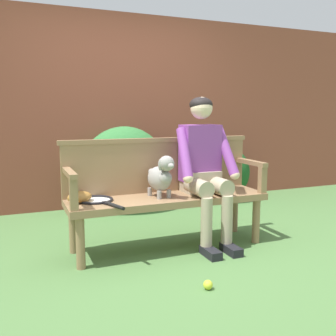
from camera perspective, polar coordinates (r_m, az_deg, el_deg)
The scene contains 13 objects.
ground_plane at distance 3.54m, azimuth 0.00°, elevation -11.66°, with size 40.00×40.00×0.00m, color #4C753D.
brick_garden_fence at distance 5.11m, azimuth -8.05°, elevation 8.33°, with size 8.00×0.30×2.43m, color brown.
hedge_bush_far_right at distance 5.40m, azimuth 7.91°, elevation -0.56°, with size 0.78×0.77×0.76m, color #194C1E.
hedge_bush_far_left at distance 4.79m, azimuth -6.46°, elevation -0.03°, with size 1.07×0.77×1.03m, color #337538.
garden_bench at distance 3.42m, azimuth 0.00°, elevation -5.17°, with size 1.77×0.49×0.47m.
bench_backrest at distance 3.56m, azimuth -1.32°, elevation 0.53°, with size 1.81×0.06×0.50m.
bench_armrest_left_end at distance 3.06m, azimuth -14.19°, elevation -1.99°, with size 0.06×0.49×0.28m.
bench_armrest_right_end at distance 3.69m, azimuth 12.78°, elevation -0.22°, with size 0.06×0.49×0.28m.
person_seated at distance 3.49m, azimuth 5.35°, elevation 0.59°, with size 0.56×0.65×1.34m.
dog_on_bench at distance 3.32m, azimuth -1.04°, elevation -1.22°, with size 0.22×0.37×0.37m.
tennis_racket at distance 3.25m, azimuth -10.42°, elevation -4.73°, with size 0.37×0.58×0.03m.
baseball_glove at distance 3.24m, azimuth -12.97°, elevation -4.21°, with size 0.22×0.17×0.09m, color #9E6B2D.
tennis_ball at distance 2.77m, azimuth 5.94°, elevation -16.84°, with size 0.07×0.07×0.07m, color #CCDB33.
Camera 1 is at (-1.25, -3.08, 1.21)m, focal length 41.11 mm.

